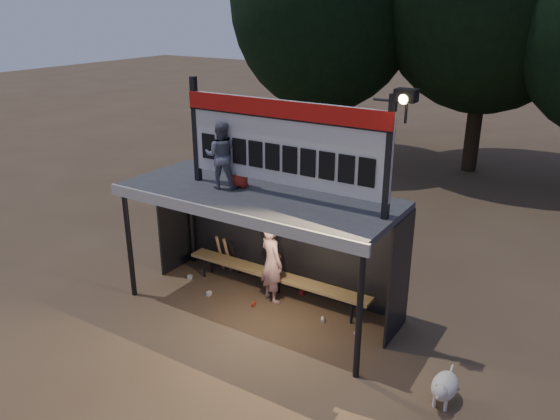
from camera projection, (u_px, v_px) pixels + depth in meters
name	position (u px, v px, depth m)	size (l,w,h in m)	color
ground	(260.00, 308.00, 10.37)	(80.00, 80.00, 0.00)	#4E3927
player	(272.00, 262.00, 10.36)	(0.59, 0.39, 1.62)	white
child_a	(221.00, 155.00, 9.58)	(0.58, 0.45, 1.19)	slate
child_b	(239.00, 161.00, 9.66)	(0.47, 0.31, 0.96)	#B02A1B
dugout_shelter	(266.00, 213.00, 9.91)	(5.10, 2.08, 2.32)	#3A3A3D
scoreboard_assembly	(285.00, 140.00, 8.90)	(4.10, 0.27, 1.99)	black
bench	(275.00, 276.00, 10.65)	(4.00, 0.35, 0.48)	#987C48
tree_left	(325.00, 1.00, 18.33)	(6.46, 6.46, 9.27)	#301E15
dog	(444.00, 387.00, 7.80)	(0.36, 0.81, 0.49)	silver
bats	(228.00, 255.00, 11.54)	(0.47, 0.32, 0.84)	#A2784B
litter	(268.00, 302.00, 10.50)	(4.00, 1.10, 0.08)	red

